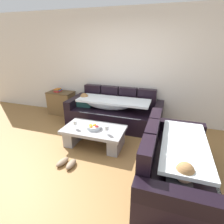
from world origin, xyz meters
TOP-DOWN VIEW (x-y plane):
  - ground_plane at (0.00, 0.00)m, footprint 14.00×14.00m
  - back_wall at (0.00, 2.15)m, footprint 9.00×0.10m
  - couch_along_wall at (-0.13, 1.62)m, footprint 2.28×0.92m
  - couch_near_window at (1.33, -0.01)m, footprint 0.92×1.87m
  - coffee_table at (-0.19, 0.56)m, footprint 1.20×0.68m
  - fruit_bowl at (-0.18, 0.54)m, footprint 0.28×0.28m
  - wine_glass_near_left at (-0.52, 0.44)m, footprint 0.07×0.07m
  - wine_glass_near_right at (0.13, 0.43)m, footprint 0.07×0.07m
  - side_cabinet at (-1.77, 1.85)m, footprint 0.72×0.44m
  - book_stack_on_cabinet at (-1.85, 1.85)m, footprint 0.17×0.21m
  - pair_of_shoes at (-0.38, -0.18)m, footprint 0.32×0.29m

SIDE VIEW (x-z plane):
  - ground_plane at x=0.00m, z-range 0.00..0.00m
  - pair_of_shoes at x=-0.38m, z-range 0.00..0.09m
  - coffee_table at x=-0.19m, z-range 0.05..0.43m
  - side_cabinet at x=-1.77m, z-range 0.00..0.64m
  - couch_along_wall at x=-0.13m, z-range -0.11..0.77m
  - couch_near_window at x=1.33m, z-range -0.11..0.77m
  - fruit_bowl at x=-0.18m, z-range 0.37..0.47m
  - wine_glass_near_left at x=-0.52m, z-range 0.41..0.58m
  - wine_glass_near_right at x=0.13m, z-range 0.41..0.58m
  - book_stack_on_cabinet at x=-1.85m, z-range 0.64..0.73m
  - back_wall at x=0.00m, z-range 0.00..2.70m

